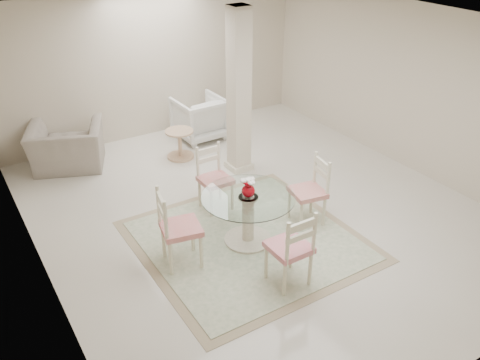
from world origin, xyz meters
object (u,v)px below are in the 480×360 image
dining_chair_east (312,186)px  armchair_white (200,118)px  dining_chair_south (293,244)px  dining_table (248,219)px  dining_chair_north (213,173)px  red_vase (248,188)px  recliner_taupe (67,147)px  column (239,93)px  side_table (180,145)px  dining_chair_west (174,223)px

dining_chair_east → armchair_white: (0.06, 3.45, -0.17)m
dining_chair_south → armchair_white: dining_chair_south is taller
dining_table → dining_chair_south: size_ratio=1.07×
dining_chair_north → dining_chair_east: bearing=-48.4°
dining_table → red_vase: (0.00, -0.00, 0.48)m
recliner_taupe → dining_chair_north: bearing=143.3°
dining_table → recliner_taupe: size_ratio=1.03×
column → dining_chair_east: bearing=-90.4°
side_table → recliner_taupe: bearing=159.7°
red_vase → dining_chair_west: 1.05m
dining_chair_east → recliner_taupe: bearing=-135.3°
dining_chair_east → recliner_taupe: (-2.44, 3.51, -0.20)m
dining_chair_east → armchair_white: 3.45m
column → dining_chair_west: column is taller
dining_chair_north → armchair_white: 2.59m
dining_chair_east → armchair_white: dining_chair_east is taller
dining_chair_west → dining_table: bearing=-82.0°
armchair_white → red_vase: bearing=70.9°
dining_chair_south → column: bearing=-110.1°
column → dining_table: column is taller
column → recliner_taupe: bearing=147.4°
dining_chair_north → dining_chair_south: dining_chair_south is taller
column → dining_chair_east: (-0.01, -1.95, -0.77)m
dining_table → recliner_taupe: (-1.42, 3.46, 0.03)m
column → dining_chair_north: size_ratio=2.51×
dining_chair_west → column: bearing=-36.9°
recliner_taupe → dining_chair_east: bearing=147.0°
dining_chair_north → armchair_white: (1.04, 2.37, -0.16)m
column → side_table: column is taller
dining_table → recliner_taupe: recliner_taupe is taller
dining_chair_north → dining_table: bearing=-93.0°
dining_table → column: bearing=61.3°
dining_chair_west → recliner_taupe: dining_chair_west is taller
red_vase → dining_chair_north: 1.05m
column → recliner_taupe: 3.07m
armchair_white → column: bearing=86.8°
dining_chair_south → side_table: dining_chair_south is taller
recliner_taupe → side_table: 1.91m
dining_chair_east → dining_chair_south: 1.44m
dining_table → dining_chair_south: 1.05m
column → red_vase: size_ratio=10.15×
dining_table → recliner_taupe: bearing=112.3°
dining_table → dining_chair_south: (-0.05, -1.02, 0.24)m
dining_chair_east → dining_chair_north: bearing=-128.0°
dining_chair_north → column: bearing=40.9°
red_vase → dining_chair_east: bearing=-3.3°
dining_chair_north → dining_chair_west: (-1.07, -0.96, 0.05)m
dining_chair_south → dining_table: bearing=-92.4°
armchair_white → recliner_taupe: bearing=-2.9°
dining_table → armchair_white: (1.08, 3.39, 0.05)m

